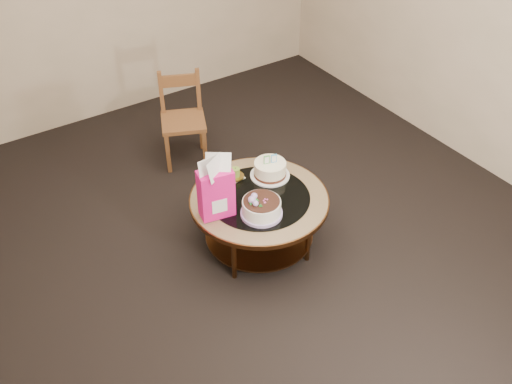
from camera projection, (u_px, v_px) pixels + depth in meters
ground at (259, 243)px, 4.42m from camera, size 5.00×5.00×0.00m
room_walls at (260, 59)px, 3.45m from camera, size 4.52×5.02×2.61m
coffee_table at (259, 205)px, 4.18m from camera, size 1.02×1.02×0.46m
decorated_cake at (261, 208)px, 3.94m from camera, size 0.29×0.29×0.17m
cream_cake at (270, 170)px, 4.29m from camera, size 0.30×0.30×0.19m
gift_bag at (216, 187)px, 3.84m from camera, size 0.26×0.20×0.47m
pillar_candle at (236, 175)px, 4.29m from camera, size 0.13×0.13×0.10m
dining_chair at (183, 119)px, 5.05m from camera, size 0.50×0.50×0.82m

